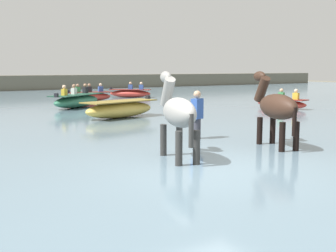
{
  "coord_description": "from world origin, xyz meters",
  "views": [
    {
      "loc": [
        -5.1,
        -6.39,
        2.22
      ],
      "look_at": [
        0.52,
        2.41,
        0.85
      ],
      "focal_mm": 47.12,
      "sensor_mm": 36.0,
      "label": 1
    }
  ],
  "objects_px": {
    "boat_mid_outer": "(282,103)",
    "boat_near_starboard": "(130,93)",
    "person_onlooker_right": "(197,119)",
    "boat_far_inshore": "(120,109)",
    "boat_distant_east": "(89,96)",
    "horse_lead_grey": "(178,115)",
    "horse_trailing_dark_bay": "(276,109)",
    "boat_near_port": "(77,101)"
  },
  "relations": [
    {
      "from": "boat_mid_outer",
      "to": "boat_distant_east",
      "type": "height_order",
      "value": "boat_distant_east"
    },
    {
      "from": "boat_mid_outer",
      "to": "boat_distant_east",
      "type": "relative_size",
      "value": 1.01
    },
    {
      "from": "boat_mid_outer",
      "to": "boat_near_starboard",
      "type": "height_order",
      "value": "boat_near_starboard"
    },
    {
      "from": "boat_near_starboard",
      "to": "person_onlooker_right",
      "type": "distance_m",
      "value": 17.06
    },
    {
      "from": "boat_distant_east",
      "to": "horse_lead_grey",
      "type": "bearing_deg",
      "value": -106.32
    },
    {
      "from": "boat_mid_outer",
      "to": "boat_near_starboard",
      "type": "xyz_separation_m",
      "value": [
        -2.26,
        10.85,
        0.03
      ]
    },
    {
      "from": "horse_trailing_dark_bay",
      "to": "boat_near_port",
      "type": "bearing_deg",
      "value": 90.5
    },
    {
      "from": "boat_mid_outer",
      "to": "person_onlooker_right",
      "type": "xyz_separation_m",
      "value": [
        -8.58,
        -4.99,
        0.27
      ]
    },
    {
      "from": "horse_lead_grey",
      "to": "person_onlooker_right",
      "type": "height_order",
      "value": "horse_lead_grey"
    },
    {
      "from": "horse_trailing_dark_bay",
      "to": "boat_near_starboard",
      "type": "height_order",
      "value": "horse_trailing_dark_bay"
    },
    {
      "from": "boat_near_port",
      "to": "boat_far_inshore",
      "type": "distance_m",
      "value": 5.07
    },
    {
      "from": "boat_distant_east",
      "to": "person_onlooker_right",
      "type": "distance_m",
      "value": 14.35
    },
    {
      "from": "boat_far_inshore",
      "to": "person_onlooker_right",
      "type": "relative_size",
      "value": 2.04
    },
    {
      "from": "boat_far_inshore",
      "to": "boat_near_starboard",
      "type": "distance_m",
      "value": 11.74
    },
    {
      "from": "horse_lead_grey",
      "to": "boat_near_port",
      "type": "xyz_separation_m",
      "value": [
        2.65,
        12.65,
        -0.6
      ]
    },
    {
      "from": "horse_lead_grey",
      "to": "boat_far_inshore",
      "type": "xyz_separation_m",
      "value": [
        2.43,
        7.59,
        -0.61
      ]
    },
    {
      "from": "horse_trailing_dark_bay",
      "to": "boat_near_port",
      "type": "distance_m",
      "value": 12.74
    },
    {
      "from": "horse_lead_grey",
      "to": "person_onlooker_right",
      "type": "xyz_separation_m",
      "value": [
        1.92,
        1.95,
        -0.41
      ]
    },
    {
      "from": "horse_trailing_dark_bay",
      "to": "person_onlooker_right",
      "type": "distance_m",
      "value": 2.22
    },
    {
      "from": "boat_distant_east",
      "to": "boat_near_starboard",
      "type": "relative_size",
      "value": 1.01
    },
    {
      "from": "boat_near_starboard",
      "to": "horse_lead_grey",
      "type": "bearing_deg",
      "value": -114.85
    },
    {
      "from": "horse_lead_grey",
      "to": "boat_near_starboard",
      "type": "distance_m",
      "value": 19.62
    },
    {
      "from": "boat_far_inshore",
      "to": "boat_distant_east",
      "type": "bearing_deg",
      "value": 75.01
    },
    {
      "from": "boat_near_port",
      "to": "horse_lead_grey",
      "type": "bearing_deg",
      "value": -101.83
    },
    {
      "from": "boat_near_port",
      "to": "boat_distant_east",
      "type": "xyz_separation_m",
      "value": [
        2.04,
        3.37,
        -0.04
      ]
    },
    {
      "from": "boat_near_port",
      "to": "boat_far_inshore",
      "type": "height_order",
      "value": "boat_near_port"
    },
    {
      "from": "horse_trailing_dark_bay",
      "to": "person_onlooker_right",
      "type": "xyz_separation_m",
      "value": [
        -0.84,
        2.02,
        -0.4
      ]
    },
    {
      "from": "boat_near_starboard",
      "to": "boat_near_port",
      "type": "bearing_deg",
      "value": -137.41
    },
    {
      "from": "boat_far_inshore",
      "to": "boat_near_starboard",
      "type": "relative_size",
      "value": 1.31
    },
    {
      "from": "boat_near_port",
      "to": "boat_distant_east",
      "type": "bearing_deg",
      "value": 58.81
    },
    {
      "from": "boat_far_inshore",
      "to": "boat_mid_outer",
      "type": "height_order",
      "value": "boat_mid_outer"
    },
    {
      "from": "person_onlooker_right",
      "to": "boat_far_inshore",
      "type": "bearing_deg",
      "value": 84.85
    },
    {
      "from": "horse_trailing_dark_bay",
      "to": "boat_near_starboard",
      "type": "xyz_separation_m",
      "value": [
        5.48,
        17.86,
        -0.65
      ]
    },
    {
      "from": "horse_lead_grey",
      "to": "horse_trailing_dark_bay",
      "type": "height_order",
      "value": "horse_lead_grey"
    },
    {
      "from": "person_onlooker_right",
      "to": "boat_distant_east",
      "type": "bearing_deg",
      "value": 78.87
    },
    {
      "from": "person_onlooker_right",
      "to": "boat_mid_outer",
      "type": "bearing_deg",
      "value": 30.21
    },
    {
      "from": "horse_lead_grey",
      "to": "boat_near_port",
      "type": "height_order",
      "value": "horse_lead_grey"
    },
    {
      "from": "horse_lead_grey",
      "to": "person_onlooker_right",
      "type": "bearing_deg",
      "value": 45.37
    },
    {
      "from": "horse_lead_grey",
      "to": "boat_near_port",
      "type": "relative_size",
      "value": 0.63
    },
    {
      "from": "boat_near_starboard",
      "to": "boat_far_inshore",
      "type": "bearing_deg",
      "value": -119.64
    },
    {
      "from": "boat_mid_outer",
      "to": "boat_distant_east",
      "type": "xyz_separation_m",
      "value": [
        -5.81,
        9.08,
        0.04
      ]
    },
    {
      "from": "boat_near_port",
      "to": "boat_mid_outer",
      "type": "distance_m",
      "value": 9.71
    }
  ]
}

